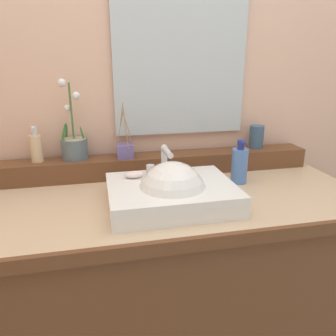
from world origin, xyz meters
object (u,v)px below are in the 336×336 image
lotion_bottle (239,165)px  tumbler_cup (256,137)px  reed_diffuser (125,150)px  sink_basin (172,195)px  soap_bar (134,175)px  potted_plant (74,143)px  soap_dispenser (36,147)px

lotion_bottle → tumbler_cup: bearing=49.8°
reed_diffuser → lotion_bottle: reed_diffuser is taller
sink_basin → soap_bar: 0.17m
potted_plant → soap_bar: bearing=-50.1°
soap_bar → lotion_bottle: lotion_bottle is taller
lotion_bottle → soap_bar: bearing=-172.7°
soap_bar → lotion_bottle: size_ratio=0.38×
soap_dispenser → lotion_bottle: (0.82, -0.20, -0.07)m
soap_dispenser → lotion_bottle: 0.84m
soap_dispenser → lotion_bottle: bearing=-13.6°
soap_bar → reed_diffuser: 0.24m
soap_bar → soap_dispenser: 0.45m
potted_plant → lotion_bottle: size_ratio=1.83×
sink_basin → soap_bar: sink_basin is taller
reed_diffuser → soap_dispenser: bearing=177.2°
lotion_bottle → reed_diffuser: bearing=158.5°
sink_basin → soap_dispenser: size_ratio=2.98×
potted_plant → lotion_bottle: potted_plant is taller
soap_bar → potted_plant: bearing=129.9°
tumbler_cup → reed_diffuser: bearing=-177.4°
soap_dispenser → reed_diffuser: reed_diffuser is taller
reed_diffuser → tumbler_cup: bearing=2.6°
tumbler_cup → sink_basin: bearing=-143.6°
sink_basin → soap_dispenser: 0.62m
soap_dispenser → tumbler_cup: 0.99m
soap_bar → tumbler_cup: size_ratio=0.65×
sink_basin → soap_bar: (-0.12, 0.10, 0.05)m
soap_bar → sink_basin: bearing=-40.4°
sink_basin → potted_plant: potted_plant is taller
soap_bar → lotion_bottle: bearing=7.3°
sink_basin → soap_bar: size_ratio=6.29×
sink_basin → tumbler_cup: 0.63m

